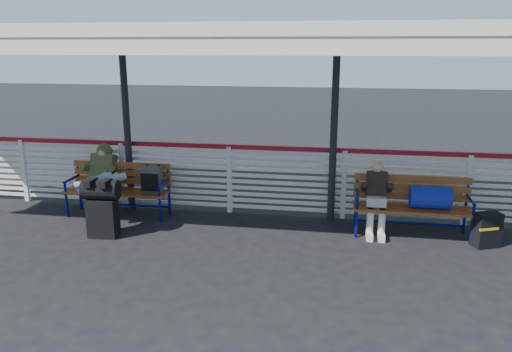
% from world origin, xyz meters
% --- Properties ---
extents(ground, '(60.00, 60.00, 0.00)m').
position_xyz_m(ground, '(0.00, 0.00, 0.00)').
color(ground, black).
rests_on(ground, ground).
extents(fence, '(12.08, 0.08, 1.24)m').
position_xyz_m(fence, '(0.00, 1.90, 0.66)').
color(fence, silver).
rests_on(fence, ground).
extents(canopy, '(12.60, 3.60, 3.16)m').
position_xyz_m(canopy, '(-0.00, 0.87, 3.04)').
color(canopy, silver).
rests_on(canopy, ground).
extents(luggage_stack, '(0.57, 0.35, 0.92)m').
position_xyz_m(luggage_stack, '(-1.68, 0.40, 0.50)').
color(luggage_stack, black).
rests_on(luggage_stack, ground).
extents(bench_left, '(1.80, 0.56, 0.92)m').
position_xyz_m(bench_left, '(-1.69, 1.43, 0.59)').
color(bench_left, '#95451C').
rests_on(bench_left, ground).
extents(bench_right, '(1.80, 0.56, 0.92)m').
position_xyz_m(bench_right, '(3.19, 1.28, 0.60)').
color(bench_right, '#95451C').
rests_on(bench_right, ground).
extents(traveler_man, '(0.93, 1.64, 0.77)m').
position_xyz_m(traveler_man, '(-2.03, 1.09, 0.74)').
color(traveler_man, '#9AAAD0').
rests_on(traveler_man, ground).
extents(companion_person, '(0.32, 0.66, 1.15)m').
position_xyz_m(companion_person, '(2.51, 1.28, 0.60)').
color(companion_person, beige).
rests_on(companion_person, ground).
extents(suitcase_side, '(0.43, 0.36, 0.52)m').
position_xyz_m(suitcase_side, '(4.11, 0.98, 0.26)').
color(suitcase_side, black).
rests_on(suitcase_side, ground).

